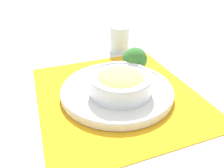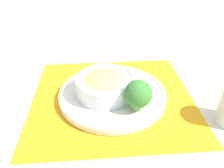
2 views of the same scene
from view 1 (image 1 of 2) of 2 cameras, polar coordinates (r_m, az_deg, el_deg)
name	(u,v)px [view 1 (image 1 of 2)]	position (r m, az deg, el deg)	size (l,w,h in m)	color
ground_plane	(117,94)	(0.63, 1.27, -2.60)	(4.00, 4.00, 0.00)	beige
placemat	(117,93)	(0.63, 1.28, -2.45)	(0.47, 0.51, 0.00)	orange
plate	(117,89)	(0.62, 1.29, -1.43)	(0.32, 0.32, 0.02)	white
bowl	(119,82)	(0.58, 1.84, 0.47)	(0.17, 0.17, 0.06)	silver
broccoli_floret	(135,60)	(0.67, 5.97, 6.37)	(0.07, 0.07, 0.09)	#84AD5B
carrot_slice_near	(103,83)	(0.64, -2.35, 0.38)	(0.04, 0.04, 0.01)	orange
carrot_slice_middle	(101,86)	(0.62, -2.97, -0.40)	(0.04, 0.04, 0.01)	orange
carrot_slice_far	(101,89)	(0.61, -3.02, -1.28)	(0.04, 0.04, 0.01)	orange
water_glass	(119,40)	(0.90, 1.94, 11.40)	(0.08, 0.08, 0.10)	silver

